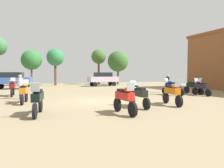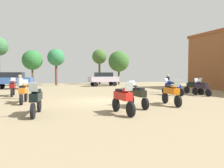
{
  "view_description": "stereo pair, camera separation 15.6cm",
  "coord_description": "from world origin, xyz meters",
  "px_view_note": "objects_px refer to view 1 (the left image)",
  "views": [
    {
      "loc": [
        -4.22,
        -13.29,
        1.89
      ],
      "look_at": [
        2.69,
        4.54,
        0.9
      ],
      "focal_mm": 33.1,
      "sensor_mm": 36.0,
      "label": 1
    },
    {
      "loc": [
        -4.07,
        -13.35,
        1.89
      ],
      "look_at": [
        2.69,
        4.54,
        0.9
      ],
      "focal_mm": 33.1,
      "sensor_mm": 36.0,
      "label": 2
    }
  ],
  "objects_px": {
    "tree_4": "(55,58)",
    "person_1": "(20,85)",
    "tree_2": "(99,57)",
    "motorcycle_3": "(125,98)",
    "tree_5": "(31,60)",
    "car_3": "(12,79)",
    "motorcycle_4": "(172,93)",
    "motorcycle_6": "(138,94)",
    "motorcycle_1": "(201,87)",
    "motorcycle_11": "(38,99)",
    "car_1": "(103,78)",
    "tree_7": "(118,61)",
    "motorcycle_12": "(12,87)",
    "person_2": "(168,82)",
    "motorcycle_7": "(24,92)",
    "motorcycle_9": "(194,86)",
    "motorcycle_5": "(172,87)"
  },
  "relations": [
    {
      "from": "tree_7",
      "to": "motorcycle_4",
      "type": "bearing_deg",
      "value": -104.88
    },
    {
      "from": "motorcycle_9",
      "to": "motorcycle_11",
      "type": "relative_size",
      "value": 0.99
    },
    {
      "from": "motorcycle_12",
      "to": "tree_4",
      "type": "bearing_deg",
      "value": 71.7
    },
    {
      "from": "motorcycle_6",
      "to": "tree_7",
      "type": "relative_size",
      "value": 0.4
    },
    {
      "from": "person_1",
      "to": "car_1",
      "type": "bearing_deg",
      "value": 143.97
    },
    {
      "from": "motorcycle_7",
      "to": "person_2",
      "type": "height_order",
      "value": "person_2"
    },
    {
      "from": "motorcycle_3",
      "to": "motorcycle_1",
      "type": "bearing_deg",
      "value": -155.97
    },
    {
      "from": "tree_4",
      "to": "person_1",
      "type": "bearing_deg",
      "value": -104.07
    },
    {
      "from": "person_1",
      "to": "tree_5",
      "type": "xyz_separation_m",
      "value": [
        0.75,
        17.47,
        2.85
      ]
    },
    {
      "from": "motorcycle_6",
      "to": "tree_2",
      "type": "bearing_deg",
      "value": 77.4
    },
    {
      "from": "motorcycle_1",
      "to": "motorcycle_11",
      "type": "distance_m",
      "value": 13.62
    },
    {
      "from": "motorcycle_1",
      "to": "motorcycle_9",
      "type": "bearing_deg",
      "value": 79.65
    },
    {
      "from": "motorcycle_6",
      "to": "motorcycle_5",
      "type": "bearing_deg",
      "value": 37.82
    },
    {
      "from": "motorcycle_6",
      "to": "person_1",
      "type": "height_order",
      "value": "person_1"
    },
    {
      "from": "motorcycle_11",
      "to": "car_1",
      "type": "distance_m",
      "value": 21.28
    },
    {
      "from": "motorcycle_6",
      "to": "motorcycle_11",
      "type": "height_order",
      "value": "motorcycle_11"
    },
    {
      "from": "car_3",
      "to": "person_1",
      "type": "relative_size",
      "value": 2.58
    },
    {
      "from": "car_3",
      "to": "person_2",
      "type": "distance_m",
      "value": 17.87
    },
    {
      "from": "motorcycle_5",
      "to": "motorcycle_6",
      "type": "height_order",
      "value": "motorcycle_5"
    },
    {
      "from": "motorcycle_7",
      "to": "motorcycle_12",
      "type": "distance_m",
      "value": 4.89
    },
    {
      "from": "motorcycle_9",
      "to": "motorcycle_12",
      "type": "bearing_deg",
      "value": -21.93
    },
    {
      "from": "motorcycle_4",
      "to": "person_1",
      "type": "bearing_deg",
      "value": -28.1
    },
    {
      "from": "car_1",
      "to": "tree_2",
      "type": "xyz_separation_m",
      "value": [
        0.91,
        5.01,
        3.47
      ]
    },
    {
      "from": "motorcycle_3",
      "to": "car_3",
      "type": "xyz_separation_m",
      "value": [
        -6.17,
        18.59,
        0.44
      ]
    },
    {
      "from": "motorcycle_7",
      "to": "tree_5",
      "type": "xyz_separation_m",
      "value": [
        0.42,
        19.84,
        3.16
      ]
    },
    {
      "from": "person_2",
      "to": "tree_5",
      "type": "distance_m",
      "value": 21.37
    },
    {
      "from": "motorcycle_4",
      "to": "tree_2",
      "type": "distance_m",
      "value": 24.27
    },
    {
      "from": "tree_4",
      "to": "motorcycle_7",
      "type": "bearing_deg",
      "value": -101.43
    },
    {
      "from": "person_2",
      "to": "tree_2",
      "type": "distance_m",
      "value": 17.75
    },
    {
      "from": "motorcycle_7",
      "to": "motorcycle_11",
      "type": "bearing_deg",
      "value": -73.37
    },
    {
      "from": "motorcycle_4",
      "to": "person_1",
      "type": "distance_m",
      "value": 10.59
    },
    {
      "from": "motorcycle_6",
      "to": "tree_4",
      "type": "distance_m",
      "value": 23.45
    },
    {
      "from": "tree_5",
      "to": "car_3",
      "type": "bearing_deg",
      "value": -108.06
    },
    {
      "from": "motorcycle_5",
      "to": "motorcycle_12",
      "type": "bearing_deg",
      "value": 146.23
    },
    {
      "from": "car_1",
      "to": "motorcycle_9",
      "type": "bearing_deg",
      "value": -167.54
    },
    {
      "from": "tree_2",
      "to": "motorcycle_3",
      "type": "bearing_deg",
      "value": -104.88
    },
    {
      "from": "motorcycle_7",
      "to": "motorcycle_3",
      "type": "bearing_deg",
      "value": -43.3
    },
    {
      "from": "motorcycle_7",
      "to": "person_1",
      "type": "bearing_deg",
      "value": 105.47
    },
    {
      "from": "motorcycle_6",
      "to": "person_2",
      "type": "relative_size",
      "value": 1.28
    },
    {
      "from": "motorcycle_3",
      "to": "person_2",
      "type": "distance_m",
      "value": 11.31
    },
    {
      "from": "tree_4",
      "to": "motorcycle_1",
      "type": "bearing_deg",
      "value": -63.25
    },
    {
      "from": "motorcycle_1",
      "to": "motorcycle_5",
      "type": "bearing_deg",
      "value": 155.64
    },
    {
      "from": "motorcycle_6",
      "to": "tree_7",
      "type": "distance_m",
      "value": 23.78
    },
    {
      "from": "motorcycle_11",
      "to": "tree_5",
      "type": "xyz_separation_m",
      "value": [
        -0.28,
        24.09,
        3.15
      ]
    },
    {
      "from": "motorcycle_9",
      "to": "tree_2",
      "type": "bearing_deg",
      "value": -87.89
    },
    {
      "from": "motorcycle_4",
      "to": "tree_2",
      "type": "relative_size",
      "value": 0.37
    },
    {
      "from": "motorcycle_11",
      "to": "car_3",
      "type": "bearing_deg",
      "value": -71.99
    },
    {
      "from": "motorcycle_5",
      "to": "tree_2",
      "type": "relative_size",
      "value": 0.37
    },
    {
      "from": "motorcycle_12",
      "to": "person_2",
      "type": "height_order",
      "value": "person_2"
    },
    {
      "from": "motorcycle_7",
      "to": "person_2",
      "type": "relative_size",
      "value": 1.23
    }
  ]
}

